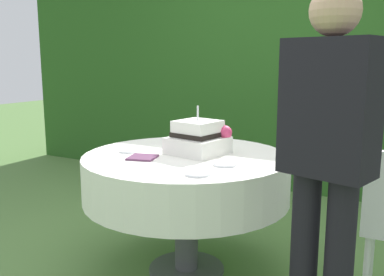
% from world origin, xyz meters
% --- Properties ---
extents(ground_plane, '(20.00, 20.00, 0.00)m').
position_xyz_m(ground_plane, '(0.00, 0.00, 0.00)').
color(ground_plane, '#547A3D').
extents(foliage_hedge, '(6.76, 0.44, 2.43)m').
position_xyz_m(foliage_hedge, '(0.00, 2.16, 1.22)').
color(foliage_hedge, '#28561E').
rests_on(foliage_hedge, ground_plane).
extents(cake_table, '(1.25, 1.25, 0.75)m').
position_xyz_m(cake_table, '(0.00, 0.00, 0.61)').
color(cake_table, '#4C4C51').
rests_on(cake_table, ground_plane).
extents(wedding_cake, '(0.36, 0.36, 0.29)m').
position_xyz_m(wedding_cake, '(0.05, 0.07, 0.84)').
color(wedding_cake, white).
rests_on(wedding_cake, cake_table).
extents(serving_plate_near, '(0.11, 0.11, 0.01)m').
position_xyz_m(serving_plate_near, '(-0.35, -0.11, 0.76)').
color(serving_plate_near, white).
rests_on(serving_plate_near, cake_table).
extents(serving_plate_far, '(0.15, 0.15, 0.01)m').
position_xyz_m(serving_plate_far, '(-0.07, 0.38, 0.76)').
color(serving_plate_far, white).
rests_on(serving_plate_far, cake_table).
extents(serving_plate_left, '(0.13, 0.13, 0.01)m').
position_xyz_m(serving_plate_left, '(0.28, -0.37, 0.76)').
color(serving_plate_left, white).
rests_on(serving_plate_left, cake_table).
extents(serving_plate_right, '(0.13, 0.13, 0.01)m').
position_xyz_m(serving_plate_right, '(0.31, -0.12, 0.76)').
color(serving_plate_right, white).
rests_on(serving_plate_right, cake_table).
extents(napkin_stack, '(0.19, 0.19, 0.01)m').
position_xyz_m(napkin_stack, '(-0.18, -0.20, 0.76)').
color(napkin_stack, '#603856').
rests_on(napkin_stack, cake_table).
extents(standing_person, '(0.40, 0.29, 1.60)m').
position_xyz_m(standing_person, '(0.91, -0.43, 0.93)').
color(standing_person, black).
rests_on(standing_person, ground_plane).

